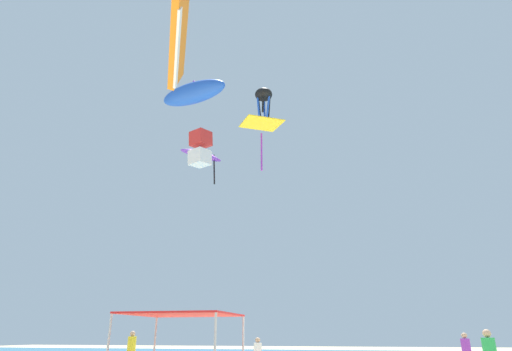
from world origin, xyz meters
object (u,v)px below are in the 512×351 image
object	(u,v)px
kite_octopus_black	(264,96)
kite_delta_purple	(202,152)
person_near_tent	(132,346)
person_rightmost	(466,349)
kite_inflatable_blue	(193,93)
kite_diamond_yellow	(261,126)
kite_box_red	(200,148)
kite_parafoil_orange	(178,39)
canopy_tent	(183,317)

from	to	relation	value
kite_octopus_black	kite_delta_purple	bearing A→B (deg)	-125.60
person_near_tent	kite_delta_purple	distance (m)	26.39
person_rightmost	kite_octopus_black	distance (m)	27.97
kite_inflatable_blue	kite_delta_purple	bearing A→B (deg)	119.36
person_near_tent	kite_diamond_yellow	xyz separation A→B (m)	(7.94, -3.21, 10.73)
kite_inflatable_blue	kite_box_red	distance (m)	5.60
kite_octopus_black	kite_parafoil_orange	xyz separation A→B (m)	(-1.46, -16.66, -5.82)
person_near_tent	kite_inflatable_blue	world-z (taller)	kite_inflatable_blue
kite_inflatable_blue	kite_delta_purple	size ratio (longest dim) A/B	1.09
kite_box_red	person_near_tent	bearing A→B (deg)	-59.12
kite_inflatable_blue	kite_parafoil_orange	xyz separation A→B (m)	(3.74, -11.55, -3.89)
canopy_tent	kite_parafoil_orange	distance (m)	16.44
person_near_tent	kite_parafoil_orange	distance (m)	17.30
canopy_tent	kite_octopus_black	bearing A→B (deg)	94.74
person_rightmost	kite_octopus_black	size ratio (longest dim) A/B	0.45
canopy_tent	kite_diamond_yellow	size ratio (longest dim) A/B	1.22
kite_inflatable_blue	kite_diamond_yellow	xyz separation A→B (m)	(8.46, -10.83, -9.70)
kite_inflatable_blue	kite_octopus_black	bearing A→B (deg)	58.10
kite_inflatable_blue	kite_diamond_yellow	distance (m)	16.82
canopy_tent	person_rightmost	xyz separation A→B (m)	(10.55, 10.10, -1.20)
kite_octopus_black	kite_diamond_yellow	distance (m)	19.99
kite_octopus_black	kite_box_red	world-z (taller)	kite_octopus_black
person_near_tent	kite_box_red	world-z (taller)	kite_box_red
kite_octopus_black	kite_inflatable_blue	distance (m)	7.54
person_rightmost	kite_inflatable_blue	distance (m)	27.67
kite_diamond_yellow	kite_inflatable_blue	bearing A→B (deg)	-82.40
kite_octopus_black	kite_parafoil_orange	distance (m)	17.70
kite_octopus_black	kite_parafoil_orange	size ratio (longest dim) A/B	0.65
canopy_tent	person_near_tent	world-z (taller)	canopy_tent
kite_parafoil_orange	kite_delta_purple	bearing A→B (deg)	-8.11
kite_parafoil_orange	canopy_tent	bearing A→B (deg)	-170.84
person_near_tent	kite_diamond_yellow	distance (m)	13.72
kite_delta_purple	kite_box_red	world-z (taller)	kite_delta_purple
canopy_tent	kite_delta_purple	world-z (taller)	kite_delta_purple
person_near_tent	kite_inflatable_blue	xyz separation A→B (m)	(-0.52, 7.62, 20.43)
canopy_tent	kite_octopus_black	xyz separation A→B (m)	(-1.78, 21.42, 21.22)
person_rightmost	kite_diamond_yellow	bearing A→B (deg)	60.59
person_near_tent	kite_diamond_yellow	world-z (taller)	kite_diamond_yellow
person_near_tent	kite_inflatable_blue	size ratio (longest dim) A/B	0.28
canopy_tent	kite_box_red	bearing A→B (deg)	110.65
canopy_tent	kite_octopus_black	distance (m)	30.21
kite_inflatable_blue	canopy_tent	bearing A→B (deg)	-53.23
kite_octopus_black	person_rightmost	bearing A→B (deg)	43.29
person_rightmost	kite_octopus_black	bearing A→B (deg)	-8.95
person_near_tent	kite_parafoil_orange	size ratio (longest dim) A/B	0.31
person_rightmost	kite_box_red	bearing A→B (deg)	3.46
person_rightmost	kite_box_red	world-z (taller)	kite_box_red
canopy_tent	person_near_tent	size ratio (longest dim) A/B	1.80
kite_inflatable_blue	kite_delta_purple	distance (m)	10.46
kite_delta_purple	person_rightmost	bearing A→B (deg)	78.94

